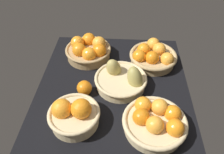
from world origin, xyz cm
name	(u,v)px	position (x,y,z in cm)	size (l,w,h in cm)	color
market_tray	(113,90)	(0.00, 0.00, 1.50)	(84.00, 72.00, 3.00)	black
basket_center_pears	(121,79)	(-2.15, 3.86, 6.85)	(24.84, 25.35, 14.33)	#D3BC8C
basket_near_right	(74,114)	(20.45, -14.62, 7.91)	(20.95, 20.95, 12.68)	#D3BC8C
basket_far_left	(153,56)	(-20.45, 19.87, 7.32)	(25.06, 25.06, 10.32)	tan
basket_near_left	(89,50)	(-23.23, -14.66, 7.73)	(24.75, 24.75, 10.99)	tan
basket_far_right	(155,121)	(21.35, 17.74, 7.36)	(25.47, 25.47, 10.40)	#D3BC8C
loose_orange_front_gap	(84,88)	(4.25, -12.92, 6.48)	(6.96, 6.96, 6.96)	orange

